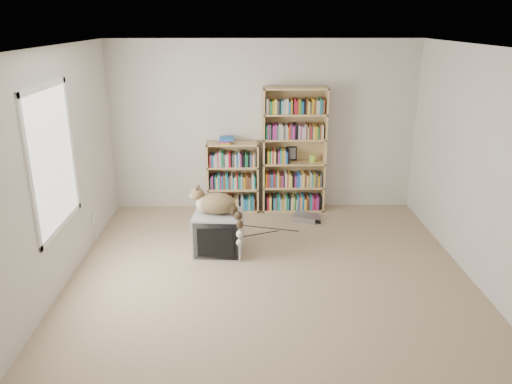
{
  "coord_description": "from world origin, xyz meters",
  "views": [
    {
      "loc": [
        -0.26,
        -4.76,
        2.76
      ],
      "look_at": [
        -0.14,
        1.0,
        0.75
      ],
      "focal_mm": 35.0,
      "sensor_mm": 36.0,
      "label": 1
    }
  ],
  "objects_px": {
    "bookcase_short": "(233,179)",
    "crt_tv": "(218,233)",
    "bookcase_tall": "(294,154)",
    "cat": "(220,207)",
    "dvd_player": "(306,218)"
  },
  "relations": [
    {
      "from": "cat",
      "to": "bookcase_short",
      "type": "height_order",
      "value": "bookcase_short"
    },
    {
      "from": "dvd_player",
      "to": "bookcase_tall",
      "type": "bearing_deg",
      "value": 132.52
    },
    {
      "from": "crt_tv",
      "to": "bookcase_short",
      "type": "distance_m",
      "value": 1.49
    },
    {
      "from": "crt_tv",
      "to": "bookcase_tall",
      "type": "relative_size",
      "value": 0.34
    },
    {
      "from": "bookcase_tall",
      "to": "crt_tv",
      "type": "bearing_deg",
      "value": -125.77
    },
    {
      "from": "cat",
      "to": "bookcase_tall",
      "type": "xyz_separation_m",
      "value": [
        1.03,
        1.51,
        0.27
      ]
    },
    {
      "from": "bookcase_short",
      "to": "dvd_player",
      "type": "bearing_deg",
      "value": -23.73
    },
    {
      "from": "bookcase_tall",
      "to": "bookcase_short",
      "type": "bearing_deg",
      "value": -179.93
    },
    {
      "from": "bookcase_short",
      "to": "bookcase_tall",
      "type": "bearing_deg",
      "value": 0.07
    },
    {
      "from": "crt_tv",
      "to": "bookcase_tall",
      "type": "xyz_separation_m",
      "value": [
        1.05,
        1.46,
        0.62
      ]
    },
    {
      "from": "crt_tv",
      "to": "bookcase_tall",
      "type": "height_order",
      "value": "bookcase_tall"
    },
    {
      "from": "crt_tv",
      "to": "bookcase_tall",
      "type": "distance_m",
      "value": 1.91
    },
    {
      "from": "cat",
      "to": "dvd_player",
      "type": "bearing_deg",
      "value": 50.32
    },
    {
      "from": "cat",
      "to": "crt_tv",
      "type": "bearing_deg",
      "value": 129.6
    },
    {
      "from": "bookcase_short",
      "to": "crt_tv",
      "type": "bearing_deg",
      "value": -95.9
    }
  ]
}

